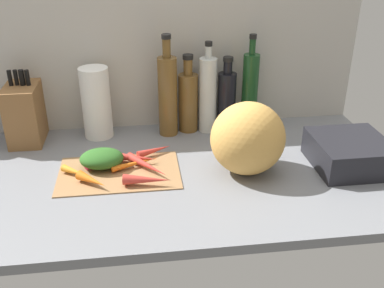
# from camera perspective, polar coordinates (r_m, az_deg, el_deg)

# --- Properties ---
(ground_plane) EXTENTS (1.70, 0.80, 0.03)m
(ground_plane) POSITION_cam_1_polar(r_m,az_deg,el_deg) (1.45, -6.28, -4.08)
(ground_plane) COLOR slate
(wall_back) EXTENTS (1.70, 0.03, 0.60)m
(wall_back) POSITION_cam_1_polar(r_m,az_deg,el_deg) (1.69, -7.23, 11.92)
(wall_back) COLOR #BCB7AD
(wall_back) RESTS_ON ground_plane
(cutting_board) EXTENTS (0.39, 0.24, 0.01)m
(cutting_board) POSITION_cam_1_polar(r_m,az_deg,el_deg) (1.44, -9.23, -3.63)
(cutting_board) COLOR #997047
(cutting_board) RESTS_ON ground_plane
(carrot_0) EXTENTS (0.10, 0.08, 0.02)m
(carrot_0) POSITION_cam_1_polar(r_m,az_deg,el_deg) (1.44, -14.66, -3.48)
(carrot_0) COLOR orange
(carrot_0) RESTS_ON cutting_board
(carrot_1) EXTENTS (0.10, 0.10, 0.03)m
(carrot_1) POSITION_cam_1_polar(r_m,az_deg,el_deg) (1.38, -12.65, -4.56)
(carrot_1) COLOR orange
(carrot_1) RESTS_ON cutting_board
(carrot_2) EXTENTS (0.13, 0.10, 0.03)m
(carrot_2) POSITION_cam_1_polar(r_m,az_deg,el_deg) (1.49, -11.22, -1.86)
(carrot_2) COLOR #B2264C
(carrot_2) RESTS_ON cutting_board
(carrot_3) EXTENTS (0.13, 0.08, 0.03)m
(carrot_3) POSITION_cam_1_polar(r_m,az_deg,el_deg) (1.53, -4.72, -0.80)
(carrot_3) COLOR red
(carrot_3) RESTS_ON cutting_board
(carrot_4) EXTENTS (0.15, 0.06, 0.03)m
(carrot_4) POSITION_cam_1_polar(r_m,az_deg,el_deg) (1.35, -5.69, -4.59)
(carrot_4) COLOR red
(carrot_4) RESTS_ON cutting_board
(carrot_5) EXTENTS (0.12, 0.11, 0.03)m
(carrot_5) POSITION_cam_1_polar(r_m,az_deg,el_deg) (1.46, -10.81, -2.47)
(carrot_5) COLOR orange
(carrot_5) RESTS_ON cutting_board
(carrot_6) EXTENTS (0.16, 0.08, 0.02)m
(carrot_6) POSITION_cam_1_polar(r_m,az_deg,el_deg) (1.46, -7.16, -2.47)
(carrot_6) COLOR orange
(carrot_6) RESTS_ON cutting_board
(carrot_7) EXTENTS (0.15, 0.07, 0.03)m
(carrot_7) POSITION_cam_1_polar(r_m,az_deg,el_deg) (1.48, -7.33, -1.75)
(carrot_7) COLOR red
(carrot_7) RESTS_ON cutting_board
(carrot_8) EXTENTS (0.14, 0.16, 0.03)m
(carrot_8) POSITION_cam_1_polar(r_m,az_deg,el_deg) (1.43, -5.69, -2.79)
(carrot_8) COLOR red
(carrot_8) RESTS_ON cutting_board
(carrot_greens_pile) EXTENTS (0.14, 0.11, 0.06)m
(carrot_greens_pile) POSITION_cam_1_polar(r_m,az_deg,el_deg) (1.47, -11.44, -1.82)
(carrot_greens_pile) COLOR #2D6023
(carrot_greens_pile) RESTS_ON cutting_board
(winter_squash) EXTENTS (0.24, 0.22, 0.23)m
(winter_squash) POSITION_cam_1_polar(r_m,az_deg,el_deg) (1.40, 7.30, 0.71)
(winter_squash) COLOR gold
(winter_squash) RESTS_ON ground_plane
(knife_block) EXTENTS (0.11, 0.17, 0.27)m
(knife_block) POSITION_cam_1_polar(r_m,az_deg,el_deg) (1.70, -20.61, 3.69)
(knife_block) COLOR brown
(knife_block) RESTS_ON ground_plane
(paper_towel_roll) EXTENTS (0.11, 0.11, 0.26)m
(paper_towel_roll) POSITION_cam_1_polar(r_m,az_deg,el_deg) (1.66, -12.11, 5.19)
(paper_towel_roll) COLOR white
(paper_towel_roll) RESTS_ON ground_plane
(bottle_0) EXTENTS (0.07, 0.07, 0.38)m
(bottle_0) POSITION_cam_1_polar(r_m,az_deg,el_deg) (1.64, -3.05, 6.38)
(bottle_0) COLOR brown
(bottle_0) RESTS_ON ground_plane
(bottle_1) EXTENTS (0.07, 0.07, 0.30)m
(bottle_1) POSITION_cam_1_polar(r_m,az_deg,el_deg) (1.68, -0.41, 5.64)
(bottle_1) COLOR brown
(bottle_1) RESTS_ON ground_plane
(bottle_2) EXTENTS (0.07, 0.07, 0.35)m
(bottle_2) POSITION_cam_1_polar(r_m,az_deg,el_deg) (1.67, 2.14, 6.41)
(bottle_2) COLOR silver
(bottle_2) RESTS_ON ground_plane
(bottle_3) EXTENTS (0.07, 0.07, 0.29)m
(bottle_3) POSITION_cam_1_polar(r_m,az_deg,el_deg) (1.69, 4.57, 5.72)
(bottle_3) COLOR black
(bottle_3) RESTS_ON ground_plane
(bottle_4) EXTENTS (0.06, 0.06, 0.37)m
(bottle_4) POSITION_cam_1_polar(r_m,az_deg,el_deg) (1.70, 7.54, 6.83)
(bottle_4) COLOR #19421E
(bottle_4) RESTS_ON ground_plane
(dish_rack) EXTENTS (0.23, 0.24, 0.09)m
(dish_rack) POSITION_cam_1_polar(r_m,az_deg,el_deg) (1.54, 19.68, -1.06)
(dish_rack) COLOR black
(dish_rack) RESTS_ON ground_plane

